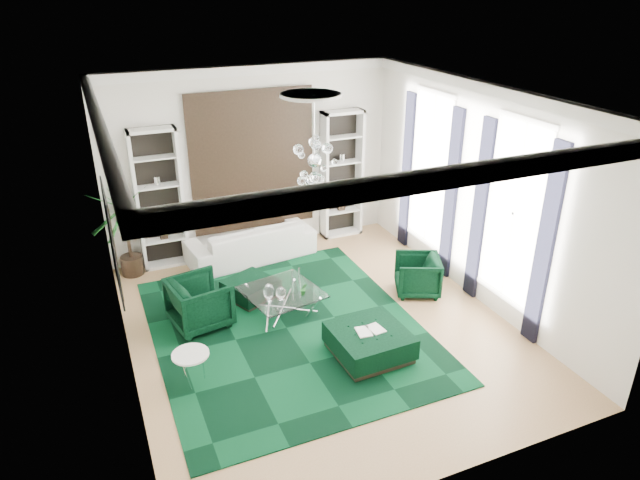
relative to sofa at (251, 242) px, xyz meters
name	(u,v)px	position (x,y,z in m)	size (l,w,h in m)	color
floor	(319,327)	(0.29, -2.90, -0.39)	(6.00, 7.00, 0.02)	tan
ceiling	(319,96)	(0.29, -2.90, 3.43)	(6.00, 7.00, 0.02)	white
wall_back	(252,160)	(0.29, 0.61, 1.52)	(6.00, 0.02, 3.80)	silver
wall_front	(453,345)	(0.29, -6.41, 1.52)	(6.00, 0.02, 3.80)	silver
wall_left	(113,256)	(-2.72, -2.90, 1.52)	(0.02, 7.00, 3.80)	silver
wall_right	(479,195)	(3.30, -2.90, 1.52)	(0.02, 7.00, 3.80)	silver
crown_molding	(319,104)	(0.29, -2.90, 3.32)	(6.00, 7.00, 0.18)	white
ceiling_medallion	(311,95)	(0.29, -2.60, 3.39)	(0.90, 0.90, 0.05)	white
tapestry	(253,161)	(0.29, 0.56, 1.52)	(2.50, 0.06, 2.80)	black
shelving_left	(159,200)	(-1.66, 0.41, 1.02)	(0.90, 0.38, 2.80)	white
shelving_right	(342,175)	(2.24, 0.41, 1.02)	(0.90, 0.38, 2.80)	white
painting	(113,242)	(-2.68, -2.30, 1.47)	(0.04, 1.30, 1.60)	black
window_near	(514,213)	(3.28, -3.80, 1.52)	(0.03, 1.10, 2.90)	white
curtain_near_a	(545,247)	(3.25, -4.58, 1.27)	(0.07, 0.30, 3.25)	black
curtain_near_b	(479,211)	(3.25, -3.02, 1.27)	(0.07, 0.30, 3.25)	black
window_far	(430,171)	(3.28, -1.40, 1.52)	(0.03, 1.10, 2.90)	white
curtain_far_a	(451,196)	(3.25, -2.18, 1.27)	(0.07, 0.30, 3.25)	black
curtain_far_b	(407,172)	(3.25, -0.62, 1.27)	(0.07, 0.30, 3.25)	black
rug	(286,328)	(-0.23, -2.76, -0.37)	(4.20, 5.00, 0.02)	black
sofa	(251,242)	(0.00, 0.00, 0.00)	(2.58, 1.01, 0.75)	white
armchair_left	(200,303)	(-1.49, -2.06, 0.04)	(0.90, 0.92, 0.84)	black
armchair_right	(417,275)	(2.40, -2.56, -0.02)	(0.77, 0.79, 0.72)	black
coffee_table	(282,302)	(-0.11, -2.23, -0.17)	(1.20, 1.20, 0.41)	white
ottoman_side	(251,289)	(-0.48, -1.56, -0.20)	(0.80, 0.80, 0.36)	black
ottoman_front	(369,343)	(0.69, -3.93, -0.16)	(1.10, 1.10, 0.44)	black
book	(370,330)	(0.69, -3.93, 0.08)	(0.43, 0.29, 0.03)	white
side_table	(192,369)	(-1.94, -3.55, -0.12)	(0.53, 0.53, 0.51)	white
palm	(125,220)	(-2.34, 0.25, 0.77)	(1.44, 1.44, 2.30)	#19591E
chandelier	(314,161)	(0.26, -2.81, 2.47)	(0.84, 0.84, 0.76)	white
table_plant	(303,289)	(0.19, -2.48, 0.14)	(0.12, 0.10, 0.22)	#19591E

